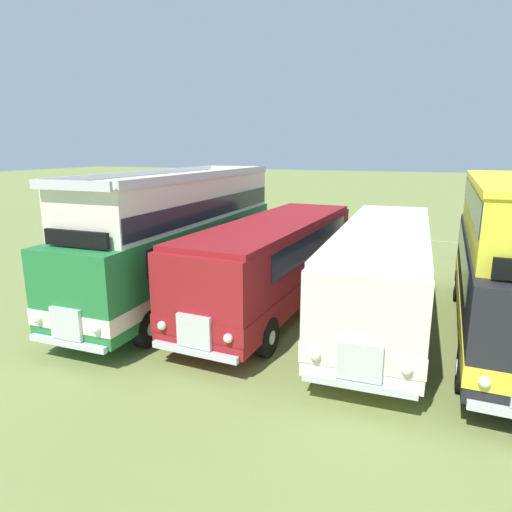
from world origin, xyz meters
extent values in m
plane|color=olive|center=(0.00, 0.00, 0.00)|extent=(200.00, 200.00, 0.00)
cube|color=#237538|center=(-10.28, -0.33, 1.70)|extent=(2.63, 11.03, 2.30)
cube|color=silver|center=(-10.28, -0.33, 1.10)|extent=(2.67, 11.07, 0.44)
cube|color=#19232D|center=(-10.28, 0.07, 2.30)|extent=(2.63, 8.63, 0.76)
cube|color=#19232D|center=(-10.21, -5.77, 2.35)|extent=(2.20, 0.13, 0.90)
cube|color=silver|center=(-10.21, -5.88, 1.10)|extent=(0.90, 0.13, 0.80)
cube|color=silver|center=(-10.21, -5.91, 0.60)|extent=(2.30, 0.17, 0.16)
sphere|color=#EAEACC|center=(-9.31, -5.88, 1.10)|extent=(0.22, 0.22, 0.22)
sphere|color=#EAEACC|center=(-11.11, -5.90, 1.10)|extent=(0.22, 0.22, 0.22)
cube|color=silver|center=(-10.28, -0.08, 3.60)|extent=(2.52, 10.13, 1.50)
cube|color=silver|center=(-10.22, -5.33, 4.40)|extent=(2.40, 0.13, 0.24)
cube|color=silver|center=(-10.34, 4.47, 4.40)|extent=(2.40, 0.13, 0.24)
cube|color=silver|center=(-9.08, -0.07, 4.40)|extent=(0.22, 10.10, 0.24)
cube|color=silver|center=(-11.48, -0.10, 4.40)|extent=(0.22, 10.10, 0.24)
cube|color=#19232D|center=(-10.28, -0.08, 3.30)|extent=(2.56, 10.03, 0.64)
cube|color=black|center=(-10.22, -5.28, 3.10)|extent=(1.90, 0.14, 0.40)
cylinder|color=black|center=(-9.08, -4.22, 0.52)|extent=(0.29, 1.04, 1.04)
cylinder|color=silver|center=(-8.93, -4.22, 0.52)|extent=(0.02, 0.36, 0.36)
cylinder|color=black|center=(-11.38, -4.25, 0.52)|extent=(0.29, 1.04, 1.04)
cylinder|color=silver|center=(-11.53, -4.25, 0.52)|extent=(0.02, 0.36, 0.36)
cylinder|color=black|center=(-9.17, 3.38, 0.52)|extent=(0.29, 1.04, 1.04)
cylinder|color=silver|center=(-9.02, 3.38, 0.52)|extent=(0.02, 0.36, 0.36)
cylinder|color=black|center=(-11.47, 3.35, 0.52)|extent=(0.29, 1.04, 1.04)
cylinder|color=silver|center=(-11.62, 3.35, 0.52)|extent=(0.02, 0.36, 0.36)
cube|color=maroon|center=(-6.85, -0.14, 1.70)|extent=(2.97, 10.03, 2.30)
cube|color=maroon|center=(-6.85, -0.14, 1.10)|extent=(3.01, 10.07, 0.44)
cube|color=#19232D|center=(-6.83, 0.26, 2.30)|extent=(2.88, 7.63, 0.76)
cube|color=#19232D|center=(-7.08, -5.04, 2.35)|extent=(2.20, 0.20, 0.90)
cube|color=silver|center=(-7.09, -5.15, 1.10)|extent=(0.90, 0.16, 0.80)
cube|color=silver|center=(-7.09, -5.18, 0.60)|extent=(2.30, 0.25, 0.16)
sphere|color=#EAEACC|center=(-6.19, -5.20, 1.10)|extent=(0.22, 0.22, 0.22)
sphere|color=#EAEACC|center=(-7.99, -5.12, 1.10)|extent=(0.22, 0.22, 0.22)
cube|color=maroon|center=(-6.85, -0.14, 2.92)|extent=(2.91, 9.63, 0.14)
cylinder|color=black|center=(-5.86, -3.55, 0.52)|extent=(0.33, 1.05, 1.04)
cylinder|color=silver|center=(-5.71, -3.56, 0.52)|extent=(0.04, 0.36, 0.36)
cylinder|color=black|center=(-8.16, -3.45, 0.52)|extent=(0.33, 1.05, 1.04)
cylinder|color=silver|center=(-8.31, -3.44, 0.52)|extent=(0.04, 0.36, 0.36)
cylinder|color=black|center=(-5.55, 2.96, 0.52)|extent=(0.33, 1.05, 1.04)
cylinder|color=silver|center=(-5.40, 2.95, 0.52)|extent=(0.04, 0.36, 0.36)
cylinder|color=black|center=(-7.85, 3.07, 0.52)|extent=(0.33, 1.05, 1.04)
cylinder|color=silver|center=(-8.00, 3.07, 0.52)|extent=(0.04, 0.36, 0.36)
cube|color=silver|center=(-3.43, 0.06, 1.70)|extent=(2.84, 10.67, 2.30)
cube|color=silver|center=(-3.43, 0.06, 1.10)|extent=(2.88, 10.71, 0.44)
cube|color=#19232D|center=(-3.44, 0.46, 2.30)|extent=(2.79, 8.27, 0.76)
cube|color=#19232D|center=(-3.26, -5.17, 2.35)|extent=(2.20, 0.17, 0.90)
cube|color=silver|center=(-3.25, -5.28, 1.10)|extent=(0.90, 0.15, 0.80)
cube|color=silver|center=(-3.25, -5.31, 0.60)|extent=(2.30, 0.21, 0.16)
sphere|color=#EAEACC|center=(-2.35, -5.26, 1.10)|extent=(0.22, 0.22, 0.22)
sphere|color=#EAEACC|center=(-4.15, -5.32, 1.10)|extent=(0.22, 0.22, 0.22)
cube|color=silver|center=(-3.43, 0.06, 2.92)|extent=(2.79, 10.27, 0.14)
cylinder|color=black|center=(-2.16, -3.60, 0.52)|extent=(0.31, 1.05, 1.04)
cylinder|color=silver|center=(-2.01, -3.59, 0.52)|extent=(0.03, 0.36, 0.36)
cylinder|color=black|center=(-4.46, -3.67, 0.52)|extent=(0.31, 1.05, 1.04)
cylinder|color=silver|center=(-4.61, -3.68, 0.52)|extent=(0.03, 0.36, 0.36)
cylinder|color=black|center=(-2.39, 3.60, 0.52)|extent=(0.31, 1.05, 1.04)
cylinder|color=silver|center=(-2.24, 3.60, 0.52)|extent=(0.03, 0.36, 0.36)
cylinder|color=black|center=(-4.69, 3.52, 0.52)|extent=(0.31, 1.05, 1.04)
cylinder|color=silver|center=(-4.84, 3.52, 0.52)|extent=(0.03, 0.36, 0.36)
cube|color=black|center=(0.00, -0.18, 1.70)|extent=(2.72, 10.09, 2.30)
cube|color=yellow|center=(0.00, -0.18, 1.10)|extent=(2.76, 10.13, 0.44)
cube|color=#19232D|center=(0.01, 0.22, 2.30)|extent=(2.70, 7.70, 0.76)
sphere|color=#EAEACC|center=(-1.01, -5.24, 1.10)|extent=(0.22, 0.22, 0.22)
cylinder|color=black|center=(-1.22, -3.57, 0.52)|extent=(0.30, 1.05, 1.04)
cylinder|color=silver|center=(-1.37, -3.57, 0.52)|extent=(0.03, 0.36, 0.36)
cylinder|color=black|center=(-1.08, 3.07, 0.52)|extent=(0.30, 1.05, 1.04)
cylinder|color=silver|center=(-1.23, 3.07, 0.52)|extent=(0.03, 0.36, 0.36)
cylinder|color=#8C704C|center=(-13.28, 9.11, 0.53)|extent=(0.08, 0.08, 1.05)
cylinder|color=#8C704C|center=(-4.43, 9.11, 0.53)|extent=(0.08, 0.08, 1.05)
cylinder|color=beige|center=(0.00, 9.11, 0.93)|extent=(26.55, 0.03, 0.03)
camera|label=1|loc=(-2.16, -13.67, 5.24)|focal=31.47mm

